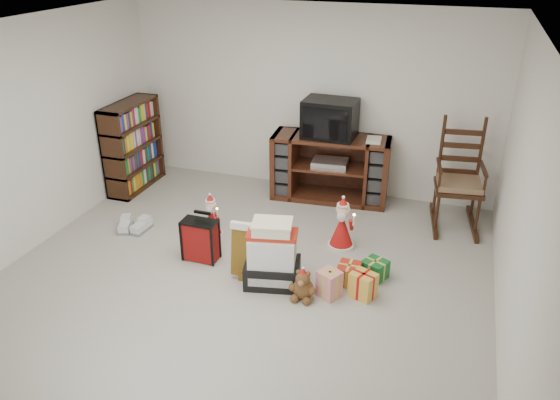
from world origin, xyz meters
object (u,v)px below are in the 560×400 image
object	(u,v)px
teddy_bear	(303,286)
sneaker_pair	(134,226)
mrs_claus_figurine	(211,220)
red_suitcase	(200,240)
gift_pile	(272,257)
tv_stand	(330,168)
santa_figurine	(342,228)
rocking_chair	(458,188)
gift_cluster	(356,280)
crt_television	(330,119)
bookshelf	(133,147)

from	to	relation	value
teddy_bear	sneaker_pair	distance (m)	2.44
mrs_claus_figurine	red_suitcase	bearing A→B (deg)	-77.20
gift_pile	red_suitcase	bearing A→B (deg)	156.27
tv_stand	mrs_claus_figurine	size ratio (longest dim) A/B	2.91
santa_figurine	mrs_claus_figurine	world-z (taller)	santa_figurine
rocking_chair	gift_pile	world-z (taller)	rocking_chair
rocking_chair	red_suitcase	distance (m)	3.17
red_suitcase	santa_figurine	distance (m)	1.59
gift_cluster	mrs_claus_figurine	bearing A→B (deg)	163.55
rocking_chair	red_suitcase	bearing A→B (deg)	-153.03
gift_cluster	crt_television	xyz separation A→B (m)	(-0.81, 2.00, 1.00)
tv_stand	rocking_chair	distance (m)	1.66
bookshelf	sneaker_pair	distance (m)	1.42
teddy_bear	mrs_claus_figurine	bearing A→B (deg)	148.27
gift_cluster	tv_stand	bearing A→B (deg)	111.28
tv_stand	gift_pile	distance (m)	2.17
tv_stand	mrs_claus_figurine	xyz separation A→B (m)	(-1.07, -1.47, -0.23)
tv_stand	gift_pile	size ratio (longest dim) A/B	2.27
gift_pile	crt_television	world-z (taller)	crt_television
bookshelf	red_suitcase	world-z (taller)	bookshelf
gift_pile	mrs_claus_figurine	size ratio (longest dim) A/B	1.28
bookshelf	crt_television	distance (m)	2.75
santa_figurine	sneaker_pair	distance (m)	2.52
mrs_claus_figurine	santa_figurine	bearing A→B (deg)	8.78
santa_figurine	mrs_claus_figurine	distance (m)	1.54
red_suitcase	santa_figurine	bearing A→B (deg)	28.45
rocking_chair	gift_cluster	size ratio (longest dim) A/B	1.74
santa_figurine	mrs_claus_figurine	size ratio (longest dim) A/B	1.16
rocking_chair	santa_figurine	xyz separation A→B (m)	(-1.19, -1.05, -0.22)
gift_pile	tv_stand	bearing A→B (deg)	76.05
santa_figurine	mrs_claus_figurine	xyz separation A→B (m)	(-1.52, -0.23, -0.03)
bookshelf	crt_television	bearing A→B (deg)	10.70
gift_pile	gift_cluster	world-z (taller)	gift_pile
gift_pile	gift_cluster	bearing A→B (deg)	-2.07
teddy_bear	sneaker_pair	size ratio (longest dim) A/B	0.80
bookshelf	gift_pile	size ratio (longest dim) A/B	1.77
rocking_chair	santa_figurine	size ratio (longest dim) A/B	2.17
bookshelf	sneaker_pair	bearing A→B (deg)	-59.97
red_suitcase	crt_television	world-z (taller)	crt_television
bookshelf	gift_cluster	xyz separation A→B (m)	(3.47, -1.50, -0.47)
teddy_bear	crt_television	distance (m)	2.54
teddy_bear	sneaker_pair	xyz separation A→B (m)	(-2.34, 0.67, -0.08)
bookshelf	gift_pile	world-z (taller)	bookshelf
gift_pile	gift_cluster	distance (m)	0.87
bookshelf	gift_cluster	world-z (taller)	bookshelf
gift_pile	red_suitcase	distance (m)	0.91
rocking_chair	teddy_bear	size ratio (longest dim) A/B	4.33
sneaker_pair	gift_cluster	xyz separation A→B (m)	(2.81, -0.36, 0.06)
tv_stand	rocking_chair	world-z (taller)	rocking_chair
teddy_bear	gift_cluster	distance (m)	0.56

